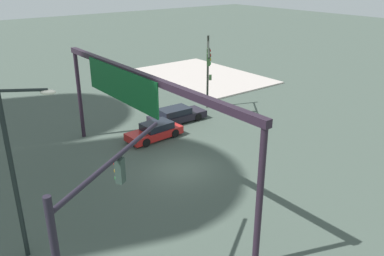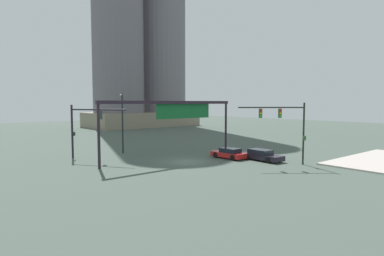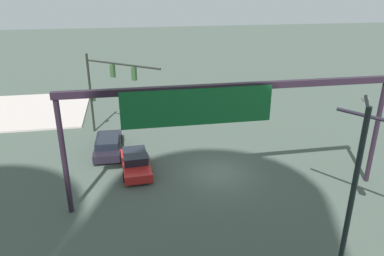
{
  "view_description": "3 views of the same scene",
  "coord_description": "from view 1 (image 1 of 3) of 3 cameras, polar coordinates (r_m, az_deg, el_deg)",
  "views": [
    {
      "loc": [
        -17.89,
        13.01,
        11.7
      ],
      "look_at": [
        -2.47,
        1.09,
        3.88
      ],
      "focal_mm": 37.18,
      "sensor_mm": 36.0,
      "label": 1
    },
    {
      "loc": [
        -22.4,
        -27.49,
        6.43
      ],
      "look_at": [
        0.84,
        0.05,
        3.66
      ],
      "focal_mm": 30.84,
      "sensor_mm": 36.0,
      "label": 2
    },
    {
      "loc": [
        5.5,
        19.98,
        11.31
      ],
      "look_at": [
        1.25,
        -2.51,
        2.27
      ],
      "focal_mm": 33.76,
      "sensor_mm": 36.0,
      "label": 3
    }
  ],
  "objects": [
    {
      "name": "sedan_car_waiting_far",
      "position": [
        32.54,
        -2.23,
        1.86
      ],
      "size": [
        2.01,
        4.86,
        1.21
      ],
      "rotation": [
        0.0,
        0.0,
        -1.6
      ],
      "color": "black",
      "rests_on": "ground"
    },
    {
      "name": "traffic_signal_opposite_side",
      "position": [
        13.31,
        -14.7,
        -13.53
      ],
      "size": [
        4.01,
        6.21,
        6.19
      ],
      "rotation": [
        0.0,
        0.0,
        -0.99
      ],
      "color": "black",
      "rests_on": "ground"
    },
    {
      "name": "sedan_car_approaching",
      "position": [
        29.42,
        -5.33,
        -0.45
      ],
      "size": [
        1.98,
        4.29,
        1.21
      ],
      "rotation": [
        0.0,
        0.0,
        1.62
      ],
      "color": "red",
      "rests_on": "ground"
    },
    {
      "name": "streetlamp_curved_arm",
      "position": [
        17.41,
        -23.76,
        -4.8
      ],
      "size": [
        1.36,
        1.98,
        7.65
      ],
      "rotation": [
        0.0,
        0.0,
        -2.13
      ],
      "color": "black",
      "rests_on": "ground"
    },
    {
      "name": "sidewalk_corner",
      "position": [
        46.66,
        1.22,
        7.44
      ],
      "size": [
        15.63,
        11.01,
        0.15
      ],
      "primitive_type": "cube",
      "color": "#BAACA5",
      "rests_on": "ground"
    },
    {
      "name": "ground_plane",
      "position": [
        25.03,
        -1.5,
        -6.01
      ],
      "size": [
        179.99,
        179.99,
        0.0
      ],
      "primitive_type": "plane",
      "color": "#435047"
    },
    {
      "name": "overhead_sign_gantry",
      "position": [
        22.02,
        -8.14,
        5.23
      ],
      "size": [
        18.06,
        0.43,
        6.65
      ],
      "color": "black",
      "rests_on": "ground"
    },
    {
      "name": "traffic_signal_near_corner",
      "position": [
        33.12,
        2.35,
        9.3
      ],
      "size": [
        5.4,
        4.75,
        6.44
      ],
      "rotation": [
        0.0,
        0.0,
        2.45
      ],
      "color": "black",
      "rests_on": "ground"
    }
  ]
}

